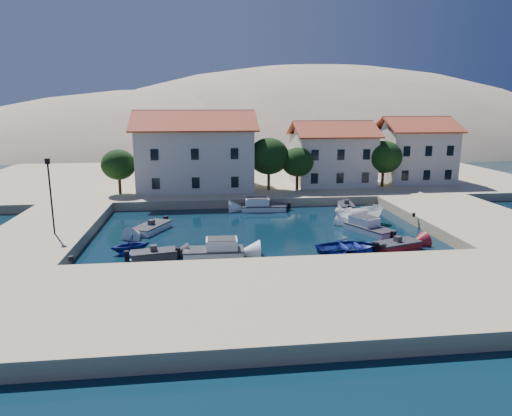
# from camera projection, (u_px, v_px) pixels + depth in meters

# --- Properties ---
(ground) EXTENTS (400.00, 400.00, 0.00)m
(ground) POSITION_uv_depth(u_px,v_px,m) (279.00, 270.00, 32.25)
(ground) COLOR black
(ground) RESTS_ON ground
(quay_south) EXTENTS (52.00, 12.00, 1.00)m
(quay_south) POSITION_uv_depth(u_px,v_px,m) (297.00, 298.00, 26.33)
(quay_south) COLOR tan
(quay_south) RESTS_ON ground
(quay_east) EXTENTS (11.00, 20.00, 1.00)m
(quay_east) POSITION_uv_depth(u_px,v_px,m) (470.00, 220.00, 44.20)
(quay_east) COLOR tan
(quay_east) RESTS_ON ground
(quay_west) EXTENTS (8.00, 20.00, 1.00)m
(quay_west) POSITION_uv_depth(u_px,v_px,m) (44.00, 233.00, 39.61)
(quay_west) COLOR tan
(quay_west) RESTS_ON ground
(quay_north) EXTENTS (80.00, 36.00, 1.00)m
(quay_north) POSITION_uv_depth(u_px,v_px,m) (250.00, 178.00, 69.16)
(quay_north) COLOR tan
(quay_north) RESTS_ON ground
(hills) EXTENTS (254.00, 176.00, 99.00)m
(hills) POSITION_uv_depth(u_px,v_px,m) (277.00, 206.00, 159.52)
(hills) COLOR tan
(hills) RESTS_ON ground
(building_left) EXTENTS (14.70, 9.45, 9.70)m
(building_left) POSITION_uv_depth(u_px,v_px,m) (195.00, 149.00, 57.34)
(building_left) COLOR beige
(building_left) RESTS_ON quay_north
(building_mid) EXTENTS (10.50, 8.40, 8.30)m
(building_mid) POSITION_uv_depth(u_px,v_px,m) (332.00, 152.00, 60.56)
(building_mid) COLOR beige
(building_mid) RESTS_ON quay_north
(building_right) EXTENTS (9.45, 8.40, 8.80)m
(building_right) POSITION_uv_depth(u_px,v_px,m) (415.00, 149.00, 62.86)
(building_right) COLOR beige
(building_right) RESTS_ON quay_north
(trees) EXTENTS (37.30, 5.30, 6.45)m
(trees) POSITION_uv_depth(u_px,v_px,m) (281.00, 159.00, 56.34)
(trees) COLOR #382314
(trees) RESTS_ON quay_north
(lamppost) EXTENTS (0.35, 0.25, 6.22)m
(lamppost) POSITION_uv_depth(u_px,v_px,m) (50.00, 189.00, 36.91)
(lamppost) COLOR black
(lamppost) RESTS_ON quay_west
(bollards) EXTENTS (29.36, 9.56, 0.30)m
(bollards) POSITION_uv_depth(u_px,v_px,m) (306.00, 238.00, 36.06)
(bollards) COLOR black
(bollards) RESTS_ON ground
(motorboat_grey_sw) EXTENTS (3.61, 2.15, 1.25)m
(motorboat_grey_sw) POSITION_uv_depth(u_px,v_px,m) (154.00, 255.00, 34.58)
(motorboat_grey_sw) COLOR #343338
(motorboat_grey_sw) RESTS_ON ground
(cabin_cruiser_south) EXTENTS (4.66, 2.08, 1.60)m
(cabin_cruiser_south) POSITION_uv_depth(u_px,v_px,m) (213.00, 251.00, 34.96)
(cabin_cruiser_south) COLOR white
(cabin_cruiser_south) RESTS_ON ground
(rowboat_south) EXTENTS (5.64, 4.28, 1.10)m
(rowboat_south) POSITION_uv_depth(u_px,v_px,m) (349.00, 252.00, 36.18)
(rowboat_south) COLOR navy
(rowboat_south) RESTS_ON ground
(motorboat_red_se) EXTENTS (4.11, 2.79, 1.25)m
(motorboat_red_se) POSITION_uv_depth(u_px,v_px,m) (397.00, 245.00, 36.91)
(motorboat_red_se) COLOR maroon
(motorboat_red_se) RESTS_ON ground
(cabin_cruiser_east) EXTENTS (3.82, 5.18, 1.60)m
(cabin_cruiser_east) POSITION_uv_depth(u_px,v_px,m) (369.00, 228.00, 41.44)
(cabin_cruiser_east) COLOR white
(cabin_cruiser_east) RESTS_ON ground
(boat_east) EXTENTS (5.12, 2.12, 1.95)m
(boat_east) POSITION_uv_depth(u_px,v_px,m) (359.00, 223.00, 44.87)
(boat_east) COLOR white
(boat_east) RESTS_ON ground
(motorboat_white_ne) EXTENTS (1.91, 3.34, 1.25)m
(motorboat_white_ne) POSITION_uv_depth(u_px,v_px,m) (346.00, 207.00, 50.90)
(motorboat_white_ne) COLOR white
(motorboat_white_ne) RESTS_ON ground
(rowboat_west) EXTENTS (3.74, 3.51, 1.58)m
(rowboat_west) POSITION_uv_depth(u_px,v_px,m) (131.00, 253.00, 35.97)
(rowboat_west) COLOR navy
(rowboat_west) RESTS_ON ground
(motorboat_white_west) EXTENTS (3.65, 4.74, 1.25)m
(motorboat_white_west) POSITION_uv_depth(u_px,v_px,m) (152.00, 228.00, 42.13)
(motorboat_white_west) COLOR white
(motorboat_white_west) RESTS_ON ground
(cabin_cruiser_north) EXTENTS (4.96, 2.20, 1.60)m
(cabin_cruiser_north) POSITION_uv_depth(u_px,v_px,m) (263.00, 206.00, 50.24)
(cabin_cruiser_north) COLOR white
(cabin_cruiser_north) RESTS_ON ground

